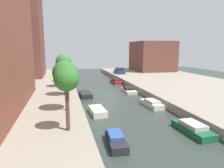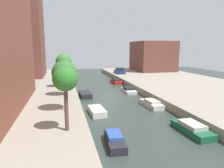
{
  "view_description": "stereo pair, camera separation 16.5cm",
  "coord_description": "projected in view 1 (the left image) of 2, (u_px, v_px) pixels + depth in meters",
  "views": [
    {
      "loc": [
        -6.96,
        -31.28,
        7.14
      ],
      "look_at": [
        1.25,
        2.15,
        1.17
      ],
      "focal_mm": 32.68,
      "sensor_mm": 36.0,
      "label": 1
    },
    {
      "loc": [
        -6.8,
        -31.32,
        7.14
      ],
      "look_at": [
        1.25,
        2.15,
        1.17
      ],
      "focal_mm": 32.68,
      "sensor_mm": 36.0,
      "label": 2
    }
  ],
  "objects": [
    {
      "name": "low_block_right",
      "position": [
        152.0,
        56.0,
        57.8
      ],
      "size": [
        10.0,
        11.31,
        8.15
      ],
      "primitive_type": "cube",
      "color": "brown",
      "rests_on": "quay_right"
    },
    {
      "name": "moored_boat_right_2",
      "position": [
        129.0,
        90.0,
        33.94
      ],
      "size": [
        1.82,
        4.14,
        0.81
      ],
      "color": "beige",
      "rests_on": "ground_plane"
    },
    {
      "name": "moored_boat_right_0",
      "position": [
        193.0,
        129.0,
        17.45
      ],
      "size": [
        1.78,
        4.23,
        0.92
      ],
      "color": "#195638",
      "rests_on": "ground_plane"
    },
    {
      "name": "moored_boat_right_1",
      "position": [
        152.0,
        104.0,
        25.44
      ],
      "size": [
        1.68,
        4.05,
        0.88
      ],
      "color": "beige",
      "rests_on": "ground_plane"
    },
    {
      "name": "moored_boat_left_2",
      "position": [
        85.0,
        94.0,
        30.74
      ],
      "size": [
        1.75,
        3.7,
        0.67
      ],
      "color": "#232328",
      "rests_on": "ground_plane"
    },
    {
      "name": "parked_car",
      "position": [
        119.0,
        71.0,
        51.25
      ],
      "size": [
        1.89,
        4.34,
        1.49
      ],
      "color": "navy",
      "rests_on": "quay_right"
    },
    {
      "name": "ground_plane",
      "position": [
        108.0,
        94.0,
        32.79
      ],
      "size": [
        84.0,
        84.0,
        0.0
      ],
      "primitive_type": "plane",
      "color": "#2D3833"
    },
    {
      "name": "street_tree_3",
      "position": [
        64.0,
        62.0,
        32.39
      ],
      "size": [
        2.53,
        2.53,
        5.35
      ],
      "color": "brown",
      "rests_on": "quay_left"
    },
    {
      "name": "street_tree_4",
      "position": [
        64.0,
        66.0,
        38.27
      ],
      "size": [
        2.1,
        2.1,
        4.03
      ],
      "color": "#4E3B2E",
      "rests_on": "quay_left"
    },
    {
      "name": "street_tree_2",
      "position": [
        64.0,
        72.0,
        26.8
      ],
      "size": [
        2.56,
        2.56,
        4.46
      ],
      "color": "brown",
      "rests_on": "quay_left"
    },
    {
      "name": "street_tree_0",
      "position": [
        66.0,
        80.0,
        14.9
      ],
      "size": [
        1.86,
        1.86,
        4.9
      ],
      "color": "brown",
      "rests_on": "quay_left"
    },
    {
      "name": "apartment_tower_far",
      "position": [
        17.0,
        24.0,
        43.8
      ],
      "size": [
        10.0,
        11.18,
        22.58
      ],
      "primitive_type": "cube",
      "color": "brown",
      "rests_on": "quay_left"
    },
    {
      "name": "quay_right",
      "position": [
        190.0,
        87.0,
        36.23
      ],
      "size": [
        20.0,
        64.0,
        1.0
      ],
      "primitive_type": "cube",
      "color": "gray",
      "rests_on": "ground_plane"
    },
    {
      "name": "moored_boat_right_3",
      "position": [
        116.0,
        81.0,
        42.53
      ],
      "size": [
        1.84,
        3.6,
        0.9
      ],
      "color": "maroon",
      "rests_on": "ground_plane"
    },
    {
      "name": "quay_left",
      "position": [
        6.0,
        96.0,
        29.18
      ],
      "size": [
        20.0,
        64.0,
        1.0
      ],
      "primitive_type": "cube",
      "color": "gray",
      "rests_on": "ground_plane"
    },
    {
      "name": "street_tree_5",
      "position": [
        63.0,
        63.0,
        43.76
      ],
      "size": [
        1.89,
        1.89,
        4.2
      ],
      "color": "brown",
      "rests_on": "quay_left"
    },
    {
      "name": "street_tree_1",
      "position": [
        65.0,
        73.0,
        20.05
      ],
      "size": [
        2.51,
        2.51,
        5.04
      ],
      "color": "brown",
      "rests_on": "quay_left"
    },
    {
      "name": "moored_boat_left_0",
      "position": [
        116.0,
        140.0,
        15.29
      ],
      "size": [
        1.44,
        3.45,
        0.88
      ],
      "color": "#232328",
      "rests_on": "ground_plane"
    },
    {
      "name": "moored_boat_left_1",
      "position": [
        97.0,
        111.0,
        22.53
      ],
      "size": [
        1.7,
        3.38,
        0.66
      ],
      "color": "beige",
      "rests_on": "ground_plane"
    }
  ]
}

